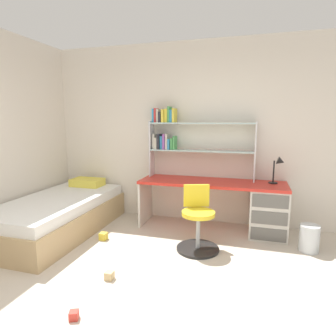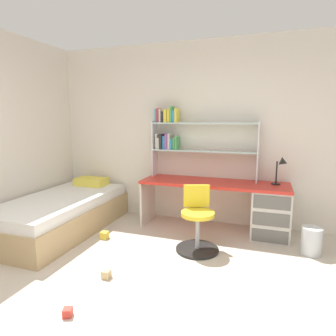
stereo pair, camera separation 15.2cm
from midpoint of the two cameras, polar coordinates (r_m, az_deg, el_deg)
The scene contains 10 objects.
room_shell at distance 3.64m, azimuth -17.21°, elevation 5.82°, with size 5.63×6.29×2.73m.
desk at distance 4.17m, azimuth 17.48°, elevation -7.22°, with size 2.06×0.61×0.71m.
bookshelf_hutch at distance 4.33m, azimuth 4.51°, elevation 6.40°, with size 1.56×0.22×1.06m.
desk_lamp at distance 4.13m, azimuth 22.62°, elevation 0.26°, with size 0.20×0.17×0.38m.
swivel_chair at distance 3.58m, azimuth 7.06°, elevation -11.26°, with size 0.52×0.52×0.78m.
bed_platform at distance 4.42m, azimuth -19.46°, elevation -8.46°, with size 1.07×2.09×0.61m.
waste_bin at distance 3.92m, azimuth 27.57°, elevation -12.69°, with size 0.23×0.23×0.33m, color silver.
toy_block_yellow_0 at distance 4.03m, azimuth -11.40°, elevation -12.92°, with size 0.09×0.09×0.09m, color gold.
toy_block_natural_1 at distance 3.13m, azimuth -10.70°, elevation -19.98°, with size 0.08×0.08×0.08m, color tan.
toy_block_red_2 at distance 2.70m, azimuth -17.60°, elevation -25.65°, with size 0.07×0.07×0.07m, color red.
Camera 2 is at (0.97, -1.66, 1.57)m, focal length 30.75 mm.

